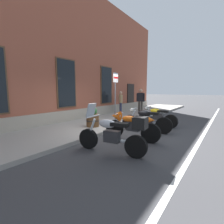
# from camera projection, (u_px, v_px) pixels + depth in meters

# --- Properties ---
(ground_plane) EXTENTS (140.00, 140.00, 0.00)m
(ground_plane) POSITION_uv_depth(u_px,v_px,m) (114.00, 131.00, 7.01)
(ground_plane) COLOR #38383A
(sidewalk) EXTENTS (26.46, 3.05, 0.13)m
(sidewalk) POSITION_uv_depth(u_px,v_px,m) (88.00, 125.00, 7.88)
(sidewalk) COLOR gray
(sidewalk) RESTS_ON ground_plane
(lane_stripe) EXTENTS (26.46, 0.12, 0.01)m
(lane_stripe) POSITION_uv_depth(u_px,v_px,m) (197.00, 146.00, 5.16)
(lane_stripe) COLOR silver
(lane_stripe) RESTS_ON ground_plane
(brick_pub_facade) EXTENTS (20.46, 5.57, 7.62)m
(brick_pub_facade) POSITION_uv_depth(u_px,v_px,m) (36.00, 56.00, 9.85)
(brick_pub_facade) COLOR brown
(brick_pub_facade) RESTS_ON ground_plane
(motorcycle_silver_touring) EXTENTS (0.70, 2.10, 1.38)m
(motorcycle_silver_touring) POSITION_uv_depth(u_px,v_px,m) (114.00, 133.00, 4.45)
(motorcycle_silver_touring) COLOR black
(motorcycle_silver_touring) RESTS_ON ground_plane
(motorcycle_orange_sport) EXTENTS (0.62, 2.02, 1.00)m
(motorcycle_orange_sport) POSITION_uv_depth(u_px,v_px,m) (130.00, 125.00, 5.73)
(motorcycle_orange_sport) COLOR black
(motorcycle_orange_sport) RESTS_ON ground_plane
(motorcycle_black_naked) EXTENTS (0.64, 2.13, 0.98)m
(motorcycle_black_naked) POSITION_uv_depth(u_px,v_px,m) (146.00, 120.00, 6.86)
(motorcycle_black_naked) COLOR black
(motorcycle_black_naked) RESTS_ON ground_plane
(motorcycle_yellow_naked) EXTENTS (0.62, 2.00, 0.94)m
(motorcycle_yellow_naked) POSITION_uv_depth(u_px,v_px,m) (157.00, 117.00, 7.94)
(motorcycle_yellow_naked) COLOR black
(motorcycle_yellow_naked) RESTS_ON ground_plane
(pedestrian_tan_coat) EXTENTS (0.45, 0.43, 1.56)m
(pedestrian_tan_coat) POSITION_uv_depth(u_px,v_px,m) (121.00, 101.00, 11.44)
(pedestrian_tan_coat) COLOR #2D3351
(pedestrian_tan_coat) RESTS_ON sidewalk
(pedestrian_dark_jacket) EXTENTS (0.25, 0.59, 1.72)m
(pedestrian_dark_jacket) POSITION_uv_depth(u_px,v_px,m) (140.00, 100.00, 11.45)
(pedestrian_dark_jacket) COLOR #38332D
(pedestrian_dark_jacket) RESTS_ON sidewalk
(parking_sign) EXTENTS (0.36, 0.07, 2.46)m
(parking_sign) POSITION_uv_depth(u_px,v_px,m) (115.00, 91.00, 7.79)
(parking_sign) COLOR #4C4C51
(parking_sign) RESTS_ON sidewalk
(barrel_planter) EXTENTS (0.59, 0.59, 0.90)m
(barrel_planter) POSITION_uv_depth(u_px,v_px,m) (93.00, 118.00, 7.30)
(barrel_planter) COLOR brown
(barrel_planter) RESTS_ON sidewalk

